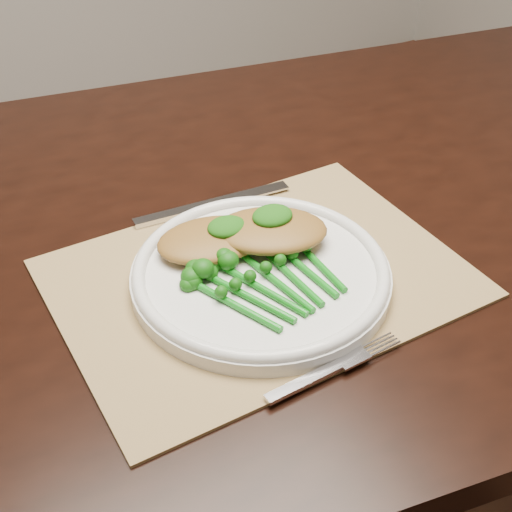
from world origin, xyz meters
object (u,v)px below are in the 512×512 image
broccolini_bundle (276,281)px  placemat (259,278)px  dining_table (256,401)px  dinner_plate (261,273)px  chicken_fillet_left (211,240)px

broccolini_bundle → placemat: bearing=77.4°
dining_table → dinner_plate: 0.42m
dining_table → chicken_fillet_left: bearing=-136.2°
dining_table → broccolini_bundle: broccolini_bundle is taller
dinner_plate → dining_table: bearing=64.2°
placemat → dinner_plate: (-0.00, -0.01, 0.02)m
placemat → broccolini_bundle: bearing=-92.0°
dining_table → chicken_fillet_left: size_ratio=13.36×
chicken_fillet_left → broccolini_bundle: 0.10m
dinner_plate → chicken_fillet_left: 0.07m
dining_table → dinner_plate: bearing=-108.3°
dining_table → dinner_plate: size_ratio=5.80×
placemat → broccolini_bundle: broccolini_bundle is taller
placemat → broccolini_bundle: size_ratio=2.45×
dining_table → placemat: (-0.06, -0.12, 0.37)m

